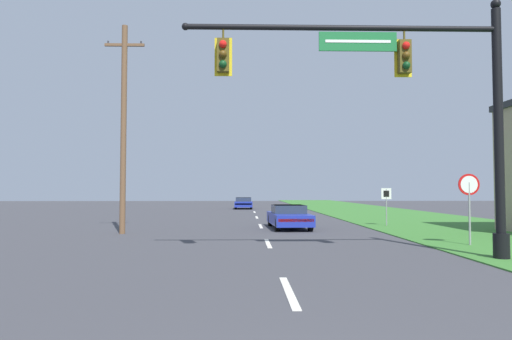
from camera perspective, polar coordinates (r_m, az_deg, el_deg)
grass_verge_right at (r=34.82m, az=17.72°, el=-5.61°), size 10.00×110.00×0.04m
road_center_line at (r=24.95m, az=0.57°, el=-7.03°), size 0.16×34.80×0.01m
signal_mast at (r=13.95m, az=19.74°, el=8.23°), size 9.27×0.47×7.44m
car_ahead at (r=23.67m, az=4.12°, el=-5.81°), size 2.05×4.78×1.19m
far_car at (r=48.04m, az=-1.57°, el=-4.15°), size 1.82×4.21×1.19m
stop_sign at (r=17.78m, az=25.09°, el=-2.61°), size 0.76×0.07×2.50m
route_sign_post at (r=25.90m, az=15.97°, el=-3.40°), size 0.55×0.06×2.03m
utility_pole_near at (r=21.68m, az=-16.22°, el=5.40°), size 1.80×0.26×9.52m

